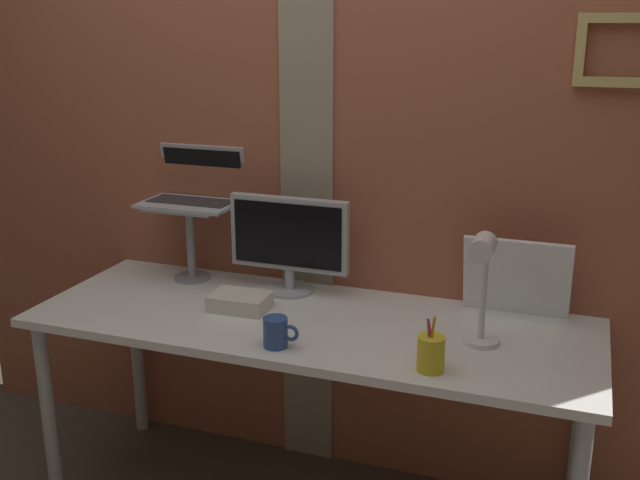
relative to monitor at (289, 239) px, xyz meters
name	(u,v)px	position (x,y,z in m)	size (l,w,h in m)	color
brick_wall_back	(314,136)	(0.03, 0.18, 0.35)	(3.15, 0.16, 2.61)	#9E563D
desk	(310,339)	(0.16, -0.22, -0.28)	(1.91, 0.69, 0.75)	white
monitor	(289,239)	(0.00, 0.00, 0.00)	(0.45, 0.18, 0.36)	#ADB2B7
laptop_stand	(190,231)	(-0.41, 0.00, -0.01)	(0.28, 0.22, 0.29)	gray
laptop	(196,188)	(-0.41, 0.06, 0.15)	(0.36, 0.26, 0.21)	#ADB2B7
whiteboard_panel	(517,278)	(0.81, 0.04, -0.07)	(0.35, 0.02, 0.29)	white
desk_lamp	(482,278)	(0.73, -0.28, 0.03)	(0.12, 0.20, 0.37)	white
pen_cup	(431,353)	(0.62, -0.46, -0.15)	(0.08, 0.08, 0.17)	yellow
coffee_mug	(276,332)	(0.14, -0.46, -0.16)	(0.12, 0.08, 0.10)	#2D4C8C
paper_clutter_stack	(240,302)	(-0.10, -0.22, -0.18)	(0.20, 0.14, 0.06)	silver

